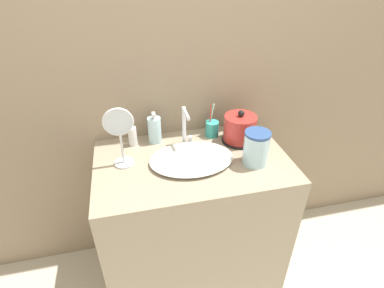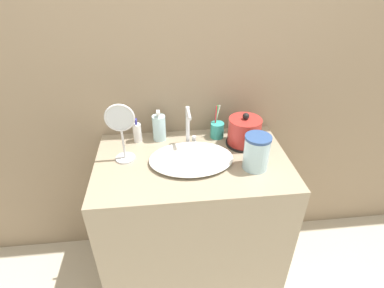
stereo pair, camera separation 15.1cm
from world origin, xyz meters
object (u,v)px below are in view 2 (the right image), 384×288
lotion_bottle (137,132)px  shampoo_bottle (159,127)px  water_pitcher (256,152)px  electric_kettle (244,133)px  faucet (189,125)px  vanity_mirror (121,129)px  toothbrush_cup (217,130)px

lotion_bottle → shampoo_bottle: shampoo_bottle is taller
shampoo_bottle → water_pitcher: 0.57m
lotion_bottle → water_pitcher: 0.68m
electric_kettle → lotion_bottle: size_ratio=1.35×
faucet → water_pitcher: 0.40m
vanity_mirror → faucet: bearing=17.5°
vanity_mirror → water_pitcher: 0.68m
shampoo_bottle → water_pitcher: size_ratio=1.02×
electric_kettle → toothbrush_cup: size_ratio=1.00×
vanity_mirror → electric_kettle: bearing=6.7°
toothbrush_cup → shampoo_bottle: (-0.33, 0.01, 0.03)m
toothbrush_cup → vanity_mirror: (-0.52, -0.17, 0.13)m
lotion_bottle → water_pitcher: size_ratio=0.80×
toothbrush_cup → water_pitcher: (0.14, -0.31, 0.04)m
toothbrush_cup → lotion_bottle: size_ratio=1.36×
faucet → shampoo_bottle: bearing=156.4°
electric_kettle → water_pitcher: (0.00, -0.22, 0.02)m
water_pitcher → vanity_mirror: bearing=167.7°
lotion_bottle → faucet: bearing=-12.5°
electric_kettle → shampoo_bottle: bearing=167.5°
vanity_mirror → water_pitcher: vanity_mirror is taller
faucet → lotion_bottle: 0.30m
toothbrush_cup → vanity_mirror: bearing=-161.8°
shampoo_bottle → vanity_mirror: (-0.18, -0.18, 0.10)m
faucet → electric_kettle: faucet is taller
electric_kettle → water_pitcher: bearing=-89.2°
faucet → toothbrush_cup: size_ratio=1.14×
shampoo_bottle → water_pitcher: shampoo_bottle is taller
electric_kettle → shampoo_bottle: size_ratio=1.06×
electric_kettle → lotion_bottle: (-0.59, 0.10, -0.02)m
vanity_mirror → water_pitcher: (0.66, -0.14, -0.09)m
faucet → lotion_bottle: faucet is taller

